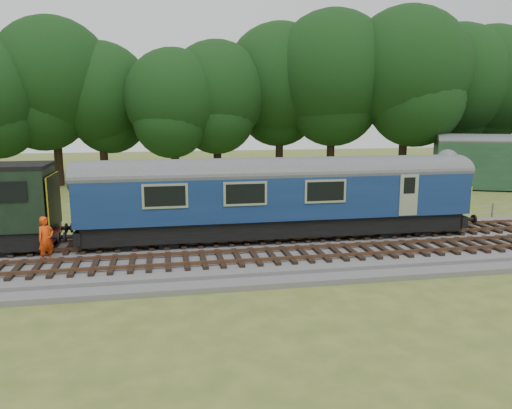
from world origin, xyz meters
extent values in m
plane|color=#4C5D22|center=(0.00, 0.00, 0.00)|extent=(120.00, 120.00, 0.00)
cube|color=#4C4C4F|center=(0.00, 0.00, 0.17)|extent=(70.00, 7.00, 0.35)
cube|color=brown|center=(0.00, 0.68, 0.49)|extent=(66.50, 0.07, 0.14)
cube|color=brown|center=(0.00, 2.12, 0.49)|extent=(66.50, 0.07, 0.14)
cube|color=brown|center=(0.00, -2.32, 0.49)|extent=(66.50, 0.07, 0.14)
cube|color=brown|center=(0.00, -0.88, 0.49)|extent=(66.50, 0.07, 0.14)
cube|color=black|center=(4.47, 1.40, 1.06)|extent=(17.46, 2.52, 0.85)
cube|color=navy|center=(4.47, 1.40, 2.48)|extent=(18.00, 2.80, 2.05)
cube|color=yellow|center=(13.49, 1.40, 2.11)|extent=(0.06, 2.74, 1.30)
cube|color=black|center=(10.47, 1.40, 0.86)|extent=(2.60, 2.00, 0.55)
cube|color=black|center=(-1.53, 1.40, 0.86)|extent=(2.60, 2.00, 0.55)
cube|color=black|center=(-6.73, 1.40, 2.66)|extent=(2.40, 2.55, 2.60)
cube|color=#B30D19|center=(-5.55, 1.40, 1.06)|extent=(0.25, 2.60, 0.55)
cube|color=yellow|center=(-5.41, 1.40, 2.46)|extent=(0.06, 2.55, 2.30)
imported|color=#EC400C|center=(-5.39, -0.65, 1.28)|extent=(0.79, 0.79, 1.86)
cube|color=#19381F|center=(25.87, 16.92, 1.29)|extent=(3.97, 3.97, 2.57)
cube|color=black|center=(25.87, 16.92, 2.67)|extent=(4.36, 4.36, 0.21)
camera|label=1|loc=(-0.82, -20.86, 6.23)|focal=35.00mm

